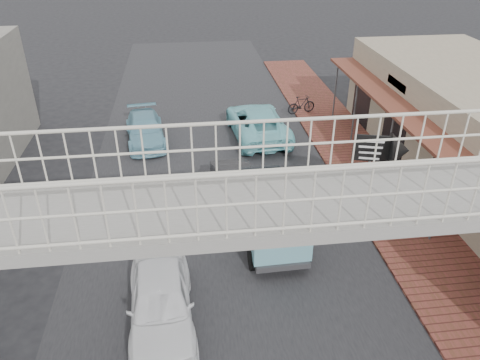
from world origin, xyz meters
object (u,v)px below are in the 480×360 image
object	(u,v)px
white_hatchback	(161,301)
angkot_van	(271,209)
angkot_far	(145,130)
motorcycle_far	(301,105)
dark_sedan	(236,190)
arrow_sign	(396,151)
angkot_curb	(257,122)
motorcycle_near	(353,182)

from	to	relation	value
white_hatchback	angkot_van	size ratio (longest dim) A/B	1.03
angkot_far	motorcycle_far	distance (m)	8.56
white_hatchback	motorcycle_far	bearing A→B (deg)	60.09
white_hatchback	dark_sedan	size ratio (longest dim) A/B	1.03
white_hatchback	angkot_far	bearing A→B (deg)	92.08
angkot_far	arrow_sign	distance (m)	11.90
white_hatchback	angkot_curb	bearing A→B (deg)	66.34
motorcycle_far	motorcycle_near	bearing A→B (deg)	166.12
white_hatchback	angkot_far	world-z (taller)	white_hatchback
motorcycle_near	arrow_sign	bearing A→B (deg)	179.63
motorcycle_near	motorcycle_far	world-z (taller)	motorcycle_near
dark_sedan	arrow_sign	world-z (taller)	arrow_sign
angkot_far	angkot_van	bearing A→B (deg)	-68.89
angkot_curb	motorcycle_far	world-z (taller)	angkot_curb
dark_sedan	motorcycle_far	xyz separation A→B (m)	(4.56, 8.66, -0.09)
white_hatchback	motorcycle_far	xyz separation A→B (m)	(7.20, 14.09, -0.14)
angkot_curb	angkot_far	world-z (taller)	angkot_curb
dark_sedan	angkot_van	distance (m)	2.49
motorcycle_near	motorcycle_far	distance (m)	8.45
white_hatchback	angkot_van	xyz separation A→B (m)	(3.50, 3.17, 0.54)
angkot_far	angkot_van	xyz separation A→B (m)	(4.51, -8.50, 0.64)
angkot_van	angkot_far	bearing A→B (deg)	116.31
white_hatchback	arrow_sign	bearing A→B (deg)	24.07
dark_sedan	motorcycle_far	size ratio (longest dim) A/B	2.54
angkot_far	arrow_sign	xyz separation A→B (m)	(8.85, -7.68, 2.08)
motorcycle_near	motorcycle_far	size ratio (longest dim) A/B	1.20
angkot_van	arrow_sign	distance (m)	4.65
angkot_curb	angkot_far	bearing A→B (deg)	-4.98
angkot_curb	angkot_far	xyz separation A→B (m)	(-5.41, 0.09, -0.13)
dark_sedan	angkot_curb	world-z (taller)	angkot_curb
angkot_van	motorcycle_near	bearing A→B (deg)	32.14
angkot_van	motorcycle_far	bearing A→B (deg)	69.67
white_hatchback	dark_sedan	world-z (taller)	white_hatchback
angkot_curb	white_hatchback	bearing A→B (deg)	65.19
angkot_far	motorcycle_far	bearing A→B (deg)	9.64
dark_sedan	angkot_curb	size ratio (longest dim) A/B	0.77
white_hatchback	angkot_van	world-z (taller)	angkot_van
arrow_sign	angkot_van	bearing A→B (deg)	-153.42
angkot_curb	angkot_van	size ratio (longest dim) A/B	1.30
angkot_far	arrow_sign	size ratio (longest dim) A/B	1.32
motorcycle_near	motorcycle_far	bearing A→B (deg)	-21.79
angkot_curb	motorcycle_far	distance (m)	3.77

